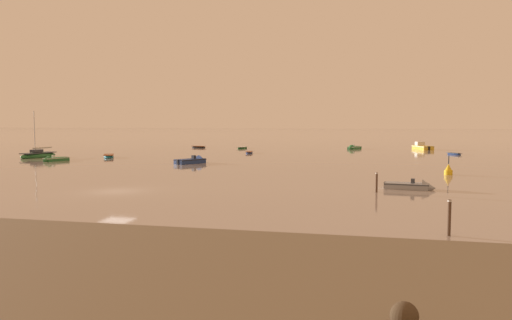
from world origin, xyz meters
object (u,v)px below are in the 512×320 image
Objects in this scene: rowboat_moored_2 at (242,148)px; motorboat_moored_3 at (414,187)px; channel_buoy at (448,171)px; rowboat_moored_1 at (109,156)px; sailboat_moored_0 at (38,155)px; mooring_post_right at (377,183)px; rowboat_moored_3 at (249,153)px; motorboat_moored_1 at (194,161)px; motorboat_moored_0 at (53,160)px; rowboat_moored_4 at (454,154)px; motorboat_moored_4 at (420,148)px; mooring_post_near at (449,219)px; motorboat_moored_2 at (353,148)px; rowboat_moored_0 at (199,147)px.

motorboat_moored_3 is at bearing 40.08° from rowboat_moored_2.
rowboat_moored_2 is at bearing 127.14° from channel_buoy.
sailboat_moored_0 is (-11.61, -2.30, 0.15)m from rowboat_moored_1.
mooring_post_right is at bearing 36.70° from rowboat_moored_2.
rowboat_moored_3 is 36.55m from sailboat_moored_0.
rowboat_moored_1 is 0.88× the size of motorboat_moored_1.
motorboat_moored_0 is 34.65m from rowboat_moored_3.
rowboat_moored_4 is at bearing 87.82° from rowboat_moored_2.
rowboat_moored_4 is at bearing -98.55° from rowboat_moored_1.
motorboat_moored_4 is 3.26× the size of mooring_post_near.
rowboat_moored_1 is at bearing 173.11° from motorboat_moored_0.
mooring_post_near is at bearing 153.91° from motorboat_moored_4.
motorboat_moored_0 is 9.92m from sailboat_moored_0.
sailboat_moored_0 is (-50.41, -37.00, 0.14)m from motorboat_moored_2.
motorboat_moored_3 is at bearing 25.09° from rowboat_moored_3.
channel_buoy reaches higher than mooring_post_right.
motorboat_moored_3 reaches higher than rowboat_moored_0.
motorboat_moored_4 is at bearing 124.02° from motorboat_moored_2.
mooring_post_near is at bearing -163.69° from rowboat_moored_1.
motorboat_moored_1 is 34.12m from channel_buoy.
rowboat_moored_1 is 1.19× the size of rowboat_moored_2.
motorboat_moored_1 is at bearing 120.29° from motorboat_moored_4.
motorboat_moored_0 is 55.46m from channel_buoy.
rowboat_moored_1 is 34.85m from rowboat_moored_2.
mooring_post_right is (54.36, -29.63, 0.45)m from sailboat_moored_0.
motorboat_moored_2 reaches higher than motorboat_moored_0.
rowboat_moored_1 reaches higher than rowboat_moored_0.
motorboat_moored_3 is at bearing -49.79° from rowboat_moored_4.
rowboat_moored_4 is at bearing -25.01° from motorboat_moored_1.
motorboat_moored_1 is 29.81m from sailboat_moored_0.
motorboat_moored_4 is 84.87m from mooring_post_near.
mooring_post_right reaches higher than rowboat_moored_0.
channel_buoy reaches higher than rowboat_moored_2.
mooring_post_near is at bearing -46.29° from rowboat_moored_4.
sailboat_moored_0 reaches higher than motorboat_moored_3.
motorboat_moored_2 reaches higher than rowboat_moored_3.
rowboat_moored_2 is at bearing 34.23° from motorboat_moored_1.
rowboat_moored_0 is 23.27m from rowboat_moored_3.
mooring_post_right is at bearing 82.32° from motorboat_moored_0.
channel_buoy reaches higher than motorboat_moored_4.
motorboat_moored_0 is at bearing 153.89° from mooring_post_right.
mooring_post_right is at bearing -133.11° from motorboat_moored_3.
motorboat_moored_1 is 1.77× the size of rowboat_moored_4.
motorboat_moored_2 is 1.39× the size of rowboat_moored_3.
motorboat_moored_1 reaches higher than motorboat_moored_3.
sailboat_moored_0 is at bearing 151.41° from mooring_post_right.
sailboat_moored_0 is at bearing -65.36° from rowboat_moored_3.
motorboat_moored_0 is 44.71m from rowboat_moored_2.
rowboat_moored_0 is at bearing -35.39° from rowboat_moored_1.
motorboat_moored_1 is at bearing -92.02° from rowboat_moored_4.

